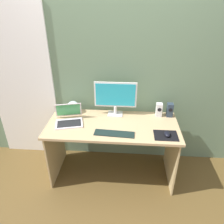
# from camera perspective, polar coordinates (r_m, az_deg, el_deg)

# --- Properties ---
(ground_plane) EXTENTS (8.00, 8.00, 0.00)m
(ground_plane) POSITION_cam_1_polar(r_m,az_deg,el_deg) (2.92, 0.12, -15.85)
(ground_plane) COLOR brown
(wall_back) EXTENTS (6.00, 0.04, 2.50)m
(wall_back) POSITION_cam_1_polar(r_m,az_deg,el_deg) (2.63, 0.85, 11.05)
(wall_back) COLOR slate
(wall_back) RESTS_ON ground_plane
(door_left) EXTENTS (0.82, 0.02, 2.02)m
(door_left) POSITION_cam_1_polar(r_m,az_deg,el_deg) (2.99, -22.69, 6.16)
(door_left) COLOR white
(door_left) RESTS_ON ground_plane
(desk) EXTENTS (1.50, 0.67, 0.75)m
(desk) POSITION_cam_1_polar(r_m,az_deg,el_deg) (2.53, 0.13, -6.19)
(desk) COLOR tan
(desk) RESTS_ON ground_plane
(monitor) EXTENTS (0.50, 0.14, 0.42)m
(monitor) POSITION_cam_1_polar(r_m,az_deg,el_deg) (2.54, 0.91, 4.05)
(monitor) COLOR silver
(monitor) RESTS_ON desk
(speaker_right) EXTENTS (0.07, 0.08, 0.17)m
(speaker_right) POSITION_cam_1_polar(r_m,az_deg,el_deg) (2.67, 15.13, 0.53)
(speaker_right) COLOR #283644
(speaker_right) RESTS_ON desk
(speaker_near_monitor) EXTENTS (0.07, 0.08, 0.16)m
(speaker_near_monitor) POSITION_cam_1_polar(r_m,az_deg,el_deg) (2.64, 12.40, 0.60)
(speaker_near_monitor) COLOR silver
(speaker_near_monitor) RESTS_ON desk
(laptop) EXTENTS (0.36, 0.35, 0.21)m
(laptop) POSITION_cam_1_polar(r_m,az_deg,el_deg) (2.52, -11.39, -1.80)
(laptop) COLOR white
(laptop) RESTS_ON desk
(fishbowl) EXTENTS (0.15, 0.15, 0.15)m
(fishbowl) POSITION_cam_1_polar(r_m,az_deg,el_deg) (2.71, -10.28, 1.31)
(fishbowl) COLOR silver
(fishbowl) RESTS_ON desk
(keyboard_external) EXTENTS (0.43, 0.14, 0.01)m
(keyboard_external) POSITION_cam_1_polar(r_m,az_deg,el_deg) (2.29, 0.59, -5.75)
(keyboard_external) COLOR black
(keyboard_external) RESTS_ON desk
(mousepad) EXTENTS (0.25, 0.20, 0.00)m
(mousepad) POSITION_cam_1_polar(r_m,az_deg,el_deg) (2.33, 14.13, -6.07)
(mousepad) COLOR black
(mousepad) RESTS_ON desk
(mouse) EXTENTS (0.06, 0.10, 0.04)m
(mouse) POSITION_cam_1_polar(r_m,az_deg,el_deg) (2.32, 14.48, -5.69)
(mouse) COLOR black
(mouse) RESTS_ON mousepad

